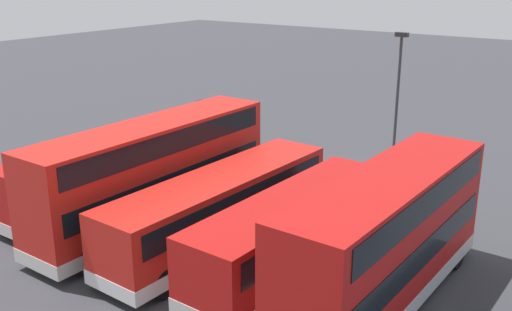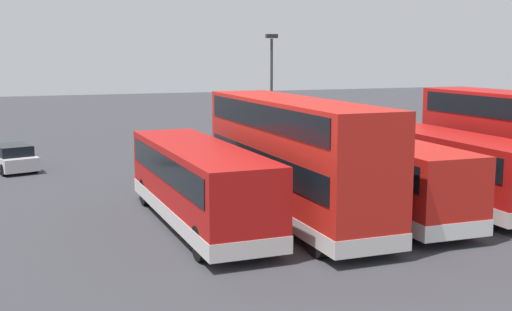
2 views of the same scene
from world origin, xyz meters
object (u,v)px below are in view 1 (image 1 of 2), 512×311
(bus_double_decker_near_end, at_px, (387,237))
(lamp_post_tall, at_px, (398,88))
(bus_double_decker_fourth, at_px, (154,171))
(bus_single_deck_fifth, at_px, (106,171))
(bus_single_deck_third, at_px, (221,207))
(car_hatchback_silver, at_px, (204,113))
(bus_single_deck_second, at_px, (293,232))

(bus_double_decker_near_end, relative_size, lamp_post_tall, 1.47)
(bus_double_decker_fourth, xyz_separation_m, lamp_post_tall, (-5.06, -13.93, 1.91))
(bus_double_decker_near_end, xyz_separation_m, bus_single_deck_fifth, (14.22, -0.66, -0.83))
(bus_double_decker_fourth, bearing_deg, bus_single_deck_third, -178.50)
(bus_single_deck_fifth, bearing_deg, bus_single_deck_third, 177.82)
(bus_double_decker_near_end, distance_m, bus_double_decker_fourth, 10.69)
(bus_double_decker_near_end, xyz_separation_m, car_hatchback_silver, (20.41, -15.09, -1.75))
(bus_double_decker_fourth, bearing_deg, bus_single_deck_second, 178.46)
(bus_single_deck_second, height_order, lamp_post_tall, lamp_post_tall)
(bus_single_deck_second, bearing_deg, car_hatchback_silver, -41.67)
(bus_single_deck_third, xyz_separation_m, car_hatchback_silver, (13.26, -14.69, -0.92))
(bus_single_deck_fifth, bearing_deg, car_hatchback_silver, -66.79)
(bus_double_decker_fourth, relative_size, car_hatchback_silver, 2.76)
(bus_single_deck_third, height_order, bus_single_deck_fifth, same)
(bus_double_decker_near_end, xyz_separation_m, bus_single_deck_third, (7.15, -0.40, -0.83))
(bus_single_deck_second, bearing_deg, bus_single_deck_fifth, -2.97)
(bus_single_deck_second, distance_m, bus_single_deck_third, 3.58)
(bus_double_decker_near_end, bearing_deg, bus_single_deck_fifth, -2.67)
(bus_double_decker_near_end, xyz_separation_m, bus_single_deck_second, (3.58, -0.11, -0.83))
(bus_double_decker_fourth, distance_m, bus_single_deck_fifth, 3.65)
(bus_single_deck_second, distance_m, bus_double_decker_fourth, 7.15)
(bus_double_decker_fourth, relative_size, lamp_post_tall, 1.64)
(bus_single_deck_third, bearing_deg, bus_single_deck_second, 175.47)
(bus_double_decker_fourth, height_order, lamp_post_tall, lamp_post_tall)
(bus_double_decker_near_end, bearing_deg, bus_single_deck_second, -1.79)
(lamp_post_tall, bearing_deg, bus_single_deck_second, 98.24)
(bus_double_decker_near_end, bearing_deg, car_hatchback_silver, -36.48)
(lamp_post_tall, bearing_deg, bus_single_deck_third, 83.70)
(bus_double_decker_near_end, relative_size, bus_single_deck_third, 0.95)
(bus_double_decker_fourth, height_order, car_hatchback_silver, bus_double_decker_fourth)
(bus_double_decker_fourth, bearing_deg, bus_double_decker_near_end, 178.38)
(car_hatchback_silver, bearing_deg, lamp_post_tall, 176.68)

